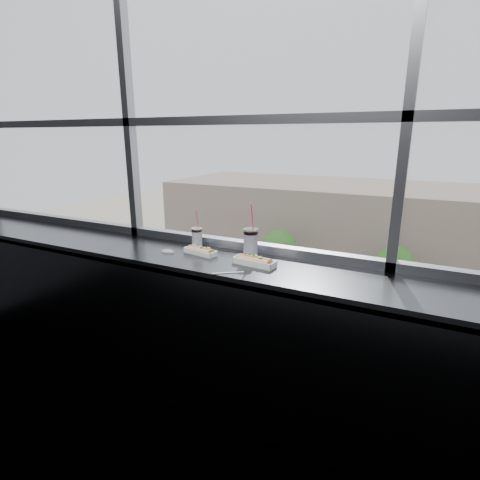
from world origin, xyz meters
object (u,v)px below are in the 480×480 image
at_px(pedestrian_c, 450,301).
at_px(tree_left, 279,247).
at_px(car_near_c, 349,362).
at_px(car_far_a, 257,283).
at_px(wrapper, 168,251).
at_px(car_far_b, 408,313).
at_px(car_near_a, 169,316).
at_px(loose_straw, 228,273).
at_px(tree_center, 395,264).
at_px(car_near_b, 278,344).
at_px(hotdog_tray_right, 255,261).
at_px(hotdog_tray_left, 200,251).
at_px(soda_cup_left, 197,237).
at_px(pedestrian_b, 357,287).
at_px(soda_cup_right, 251,242).

height_order(pedestrian_c, tree_left, tree_left).
distance_m(car_near_c, tree_left, 14.90).
distance_m(car_far_a, tree_left, 4.54).
bearing_deg(wrapper, car_far_a, 112.28).
xyz_separation_m(car_far_b, car_near_a, (-14.38, -8.00, 0.17)).
relative_size(loose_straw, tree_center, 0.04).
xyz_separation_m(wrapper, tree_center, (0.15, 28.32, -8.94)).
xyz_separation_m(car_near_b, car_far_b, (6.56, 8.00, -0.15)).
height_order(wrapper, car_near_b, wrapper).
height_order(car_near_c, car_far_b, car_near_c).
bearing_deg(car_near_a, car_near_c, -90.83).
bearing_deg(hotdog_tray_right, tree_center, 97.69).
xyz_separation_m(car_near_b, pedestrian_c, (9.28, 11.71, -0.18)).
relative_size(hotdog_tray_left, pedestrian_c, 0.14).
bearing_deg(soda_cup_left, hotdog_tray_right, -15.45).
relative_size(car_far_a, tree_left, 1.39).
relative_size(loose_straw, wrapper, 2.00).
xyz_separation_m(car_far_b, tree_left, (-11.11, 4.00, 2.26)).
bearing_deg(wrapper, car_near_a, 128.21).
height_order(hotdog_tray_left, car_near_c, hotdog_tray_left).
distance_m(hotdog_tray_right, car_far_a, 28.68).
bearing_deg(car_far_a, tree_left, -1.31).
distance_m(loose_straw, pedestrian_c, 30.53).
bearing_deg(hotdog_tray_left, car_far_a, 123.14).
relative_size(car_near_b, car_near_c, 1.01).
distance_m(wrapper, car_far_b, 26.77).
bearing_deg(pedestrian_c, car_far_a, -165.36).
relative_size(pedestrian_c, pedestrian_b, 0.91).
bearing_deg(tree_center, tree_left, 180.00).
height_order(wrapper, car_far_a, wrapper).
height_order(car_near_a, pedestrian_b, car_near_a).
bearing_deg(soda_cup_left, car_near_b, 107.74).
bearing_deg(tree_left, car_near_c, -54.46).
xyz_separation_m(car_near_c, tree_center, (1.16, 12.00, 2.00)).
distance_m(hotdog_tray_right, wrapper, 0.66).
bearing_deg(soda_cup_left, car_near_a, 128.80).
height_order(hotdog_tray_left, hotdog_tray_right, hotdog_tray_right).
xyz_separation_m(hotdog_tray_right, pedestrian_b, (-3.05, 27.30, -11.04)).
bearing_deg(pedestrian_c, tree_left, 178.81).
xyz_separation_m(car_far_b, tree_center, (-1.38, 4.00, 2.14)).
bearing_deg(car_near_b, hotdog_tray_right, -155.98).
xyz_separation_m(hotdog_tray_left, car_near_c, (-1.23, 16.25, -10.95)).
xyz_separation_m(hotdog_tray_right, car_near_b, (-5.69, 16.29, -10.95)).
distance_m(loose_straw, car_near_b, 20.56).
bearing_deg(wrapper, car_near_c, 93.52).
bearing_deg(pedestrian_c, hotdog_tray_left, -98.18).
distance_m(soda_cup_left, car_near_c, 19.57).
xyz_separation_m(loose_straw, tree_left, (-10.15, 28.50, -8.81)).
relative_size(soda_cup_right, car_near_c, 0.06).
distance_m(hotdog_tray_left, car_far_b, 26.70).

